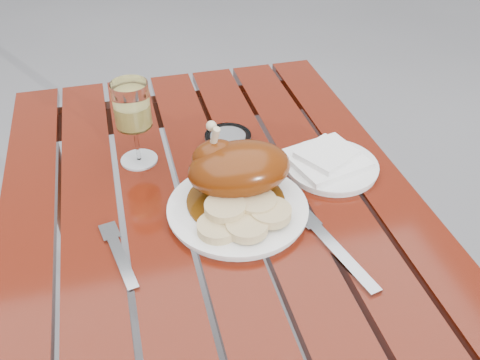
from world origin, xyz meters
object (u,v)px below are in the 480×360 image
table (221,338)px  side_plate (332,167)px  ashtray (228,140)px  dinner_plate (238,209)px  wine_glass (134,124)px

table → side_plate: (0.26, 0.08, 0.38)m
side_plate → table: bearing=-162.7°
table → ashtray: (0.08, 0.23, 0.39)m
dinner_plate → wine_glass: (-0.16, 0.22, 0.08)m
ashtray → dinner_plate: bearing=-99.0°
dinner_plate → ashtray: ashtray is taller
table → dinner_plate: dinner_plate is taller
wine_glass → ashtray: (0.20, 0.01, -0.08)m
dinner_plate → side_plate: size_ratio=1.37×
table → dinner_plate: bearing=-4.0°
table → dinner_plate: size_ratio=4.52×
table → side_plate: bearing=17.3°
table → wine_glass: 0.53m
side_plate → ashtray: (-0.19, 0.15, 0.01)m
table → ashtray: size_ratio=11.58×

